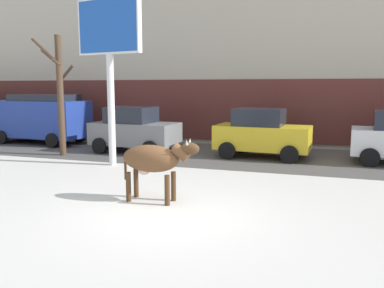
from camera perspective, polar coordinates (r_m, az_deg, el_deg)
The scene contains 10 objects.
ground_plane at distance 8.57m, azimuth -3.30°, elevation -9.90°, with size 120.00×120.00×0.00m, color silver.
road_strip at distance 15.53m, azimuth 6.67°, elevation -1.68°, with size 60.00×5.60×0.01m, color #514F4C.
building_facade at distance 21.41m, azimuth 10.23°, elevation 18.40°, with size 44.00×6.10×13.00m.
cow_brown at distance 9.20m, azimuth -5.59°, elevation -2.29°, with size 1.90×0.62×1.54m.
billboard at distance 13.73m, azimuth -11.91°, elevation 14.96°, with size 2.51×0.68×5.56m.
car_blue_van at distance 20.07m, azimuth -20.99°, elevation 3.64°, with size 4.72×2.37×2.32m.
car_grey_hatchback at distance 16.34m, azimuth -8.35°, elevation 2.05°, with size 3.61×2.12×1.86m.
car_yellow_hatchback at distance 15.20m, azimuth 10.05°, elevation 1.55°, with size 3.61×2.12×1.86m.
pedestrian_near_billboard at distance 20.32m, azimuth -8.51°, elevation 3.12°, with size 0.36×0.24×1.73m.
bare_tree_left_lot at distance 16.11m, azimuth -18.61°, elevation 7.21°, with size 1.35×1.39×4.61m.
Camera 1 is at (2.97, -7.59, 2.67)m, focal length 36.93 mm.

